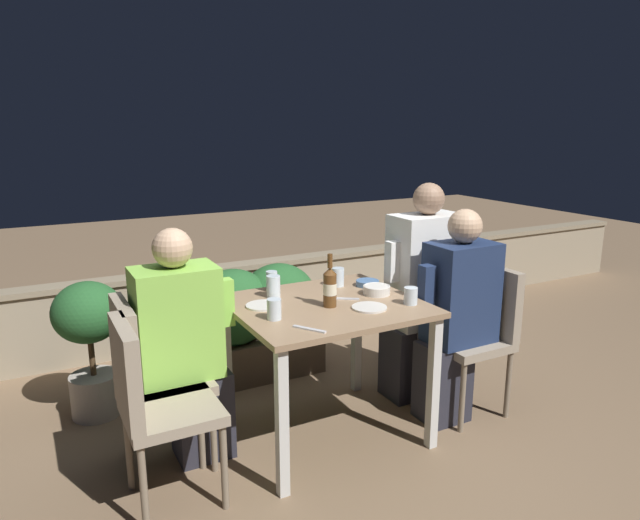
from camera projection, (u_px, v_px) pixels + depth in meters
ground_plane at (325, 433)px, 3.17m from camera, size 16.00×16.00×0.00m
parapet_wall at (225, 301)px, 4.54m from camera, size 9.00×0.18×0.59m
dining_table at (326, 321)px, 3.02m from camera, size 0.96×0.86×0.76m
planter_hedge at (233, 320)px, 3.74m from camera, size 1.19×0.47×0.76m
chair_left_near at (150, 396)px, 2.46m from camera, size 0.41×0.41×0.87m
chair_left_far at (146, 368)px, 2.74m from camera, size 0.41×0.41×0.87m
person_green_blouse at (186, 347)px, 2.81m from camera, size 0.48×0.26×1.21m
chair_right_near at (480, 324)px, 3.34m from camera, size 0.41×0.41×0.87m
person_navy_jumper at (455, 316)px, 3.23m from camera, size 0.47×0.26×1.23m
chair_right_far at (444, 308)px, 3.63m from camera, size 0.41×0.41×0.87m
person_white_polo at (421, 291)px, 3.51m from camera, size 0.50×0.26×1.34m
beer_bottle at (330, 287)px, 2.92m from camera, size 0.07×0.07×0.28m
plate_0 at (263, 305)px, 2.94m from camera, size 0.18×0.18×0.01m
plate_1 at (369, 307)px, 2.91m from camera, size 0.18×0.18×0.01m
bowl_0 at (368, 283)px, 3.31m from camera, size 0.13×0.13×0.03m
bowl_1 at (377, 289)px, 3.15m from camera, size 0.15×0.15×0.05m
glass_cup_0 at (273, 286)px, 3.09m from camera, size 0.07×0.07×0.12m
glass_cup_1 at (338, 277)px, 3.30m from camera, size 0.07×0.07×0.11m
glass_cup_2 at (274, 309)px, 2.74m from camera, size 0.07×0.07×0.10m
glass_cup_3 at (272, 281)px, 3.20m from camera, size 0.06×0.06×0.11m
glass_cup_4 at (411, 296)px, 2.97m from camera, size 0.07×0.07×0.09m
fork_0 at (309, 329)px, 2.61m from camera, size 0.11×0.15×0.01m
fork_1 at (343, 299)px, 3.06m from camera, size 0.15×0.11×0.01m
potted_plant at (90, 335)px, 3.27m from camera, size 0.39×0.39×0.81m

